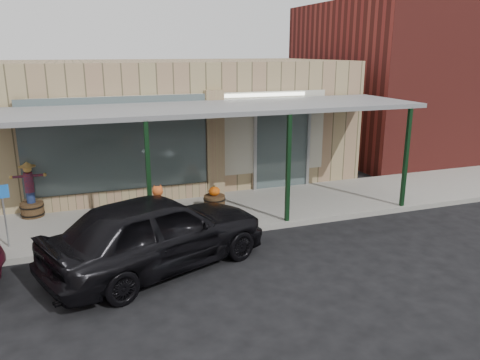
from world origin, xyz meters
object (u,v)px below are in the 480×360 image
object	(u,v)px
barrel_scarecrow	(31,198)
handicap_sign	(4,208)
barrel_pumpkin	(214,201)
parked_sedan	(158,232)

from	to	relation	value
barrel_scarecrow	handicap_sign	xyz separation A→B (m)	(-0.39, -2.06, 0.44)
barrel_pumpkin	handicap_sign	distance (m)	5.39
barrel_scarecrow	parked_sedan	distance (m)	4.86
barrel_scarecrow	barrel_pumpkin	world-z (taller)	barrel_scarecrow
handicap_sign	parked_sedan	size ratio (longest dim) A/B	0.28
barrel_scarecrow	barrel_pumpkin	size ratio (longest dim) A/B	1.95
barrel_scarecrow	barrel_pumpkin	xyz separation A→B (m)	(4.87, -1.10, -0.27)
barrel_scarecrow	handicap_sign	distance (m)	2.14
barrel_pumpkin	parked_sedan	world-z (taller)	parked_sedan
barrel_scarecrow	handicap_sign	size ratio (longest dim) A/B	1.04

